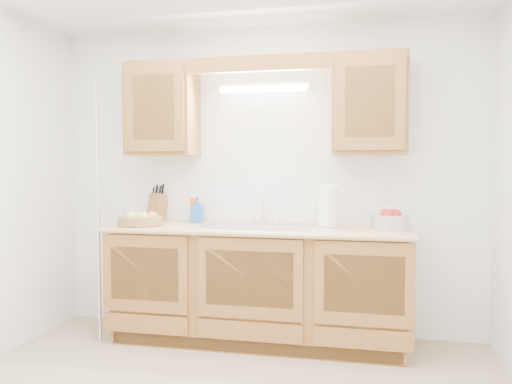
% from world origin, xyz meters
% --- Properties ---
extents(room, '(3.52, 3.50, 2.50)m').
position_xyz_m(room, '(0.00, 0.00, 1.25)').
color(room, tan).
rests_on(room, ground).
extents(base_cabinets, '(2.20, 0.60, 0.86)m').
position_xyz_m(base_cabinets, '(0.00, 1.20, 0.44)').
color(base_cabinets, '#95622B').
rests_on(base_cabinets, ground).
extents(countertop, '(2.30, 0.63, 0.04)m').
position_xyz_m(countertop, '(0.00, 1.19, 0.88)').
color(countertop, tan).
rests_on(countertop, base_cabinets).
extents(upper_cabinet_left, '(0.55, 0.33, 0.75)m').
position_xyz_m(upper_cabinet_left, '(-0.83, 1.33, 1.83)').
color(upper_cabinet_left, '#95622B').
rests_on(upper_cabinet_left, room).
extents(upper_cabinet_right, '(0.55, 0.33, 0.75)m').
position_xyz_m(upper_cabinet_right, '(0.83, 1.33, 1.83)').
color(upper_cabinet_right, '#95622B').
rests_on(upper_cabinet_right, room).
extents(valance, '(2.20, 0.05, 0.12)m').
position_xyz_m(valance, '(0.00, 1.19, 2.14)').
color(valance, '#95622B').
rests_on(valance, room).
extents(fluorescent_fixture, '(0.76, 0.08, 0.08)m').
position_xyz_m(fluorescent_fixture, '(0.00, 1.42, 2.00)').
color(fluorescent_fixture, white).
rests_on(fluorescent_fixture, room).
extents(sink, '(0.84, 0.46, 0.36)m').
position_xyz_m(sink, '(0.00, 1.21, 0.83)').
color(sink, '#9E9EA3').
rests_on(sink, countertop).
extents(wire_shelf_pole, '(0.03, 0.03, 2.00)m').
position_xyz_m(wire_shelf_pole, '(-1.20, 0.94, 1.00)').
color(wire_shelf_pole, silver).
rests_on(wire_shelf_pole, ground).
extents(outlet_plate, '(0.08, 0.01, 0.12)m').
position_xyz_m(outlet_plate, '(0.95, 1.49, 1.15)').
color(outlet_plate, white).
rests_on(outlet_plate, room).
extents(fruit_basket, '(0.40, 0.40, 0.11)m').
position_xyz_m(fruit_basket, '(-0.91, 1.07, 0.95)').
color(fruit_basket, '#9D6B3F').
rests_on(fruit_basket, countertop).
extents(knife_block, '(0.15, 0.20, 0.32)m').
position_xyz_m(knife_block, '(-0.93, 1.44, 1.02)').
color(knife_block, '#95622B').
rests_on(knife_block, countertop).
extents(orange_canister, '(0.09, 0.09, 0.21)m').
position_xyz_m(orange_canister, '(-0.60, 1.43, 1.00)').
color(orange_canister, orange).
rests_on(orange_canister, countertop).
extents(soap_bottle, '(0.10, 0.10, 0.21)m').
position_xyz_m(soap_bottle, '(-0.54, 1.35, 1.01)').
color(soap_bottle, '#235EB0').
rests_on(soap_bottle, countertop).
extents(sponge, '(0.13, 0.11, 0.02)m').
position_xyz_m(sponge, '(0.54, 1.44, 0.91)').
color(sponge, '#CC333F').
rests_on(sponge, countertop).
extents(paper_towel, '(0.18, 0.18, 0.38)m').
position_xyz_m(paper_towel, '(0.54, 1.23, 1.06)').
color(paper_towel, silver).
rests_on(paper_towel, countertop).
extents(apple_bowl, '(0.33, 0.33, 0.15)m').
position_xyz_m(apple_bowl, '(0.99, 1.22, 0.96)').
color(apple_bowl, silver).
rests_on(apple_bowl, countertop).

